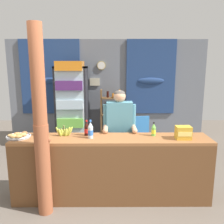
{
  "coord_description": "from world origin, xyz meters",
  "views": [
    {
      "loc": [
        0.1,
        -2.62,
        1.92
      ],
      "look_at": [
        0.12,
        1.06,
        1.18
      ],
      "focal_mm": 37.82,
      "sensor_mm": 36.0,
      "label": 1
    }
  ],
  "objects_px": {
    "soda_bottle_water": "(90,131)",
    "snack_box_choco_powder": "(183,133)",
    "stall_counter": "(112,165)",
    "drink_fridge": "(72,102)",
    "soda_bottle_iced_tea": "(43,127)",
    "plastic_lawn_chair": "(137,132)",
    "timber_post": "(41,128)",
    "bottle_shelf_rack": "(110,116)",
    "soda_bottle_lime_soda": "(154,130)",
    "shopkeeper": "(119,126)",
    "pastry_tray": "(18,136)",
    "banana_bunch": "(64,132)",
    "soda_bottle_cola": "(87,129)"
  },
  "relations": [
    {
      "from": "soda_bottle_water",
      "to": "snack_box_choco_powder",
      "type": "xyz_separation_m",
      "value": [
        1.27,
        -0.04,
        -0.02
      ]
    },
    {
      "from": "stall_counter",
      "to": "drink_fridge",
      "type": "relative_size",
      "value": 1.38
    },
    {
      "from": "soda_bottle_iced_tea",
      "to": "plastic_lawn_chair",
      "type": "bearing_deg",
      "value": 47.06
    },
    {
      "from": "stall_counter",
      "to": "timber_post",
      "type": "height_order",
      "value": "timber_post"
    },
    {
      "from": "soda_bottle_iced_tea",
      "to": "soda_bottle_water",
      "type": "distance_m",
      "value": 0.7
    },
    {
      "from": "bottle_shelf_rack",
      "to": "soda_bottle_iced_tea",
      "type": "height_order",
      "value": "bottle_shelf_rack"
    },
    {
      "from": "bottle_shelf_rack",
      "to": "plastic_lawn_chair",
      "type": "distance_m",
      "value": 0.9
    },
    {
      "from": "soda_bottle_iced_tea",
      "to": "soda_bottle_lime_soda",
      "type": "relative_size",
      "value": 1.52
    },
    {
      "from": "soda_bottle_lime_soda",
      "to": "shopkeeper",
      "type": "bearing_deg",
      "value": 141.18
    },
    {
      "from": "shopkeeper",
      "to": "pastry_tray",
      "type": "relative_size",
      "value": 4.54
    },
    {
      "from": "shopkeeper",
      "to": "soda_bottle_iced_tea",
      "type": "distance_m",
      "value": 1.17
    },
    {
      "from": "plastic_lawn_chair",
      "to": "soda_bottle_water",
      "type": "xyz_separation_m",
      "value": [
        -0.86,
        -1.78,
        0.53
      ]
    },
    {
      "from": "soda_bottle_water",
      "to": "banana_bunch",
      "type": "distance_m",
      "value": 0.4
    },
    {
      "from": "stall_counter",
      "to": "soda_bottle_water",
      "type": "height_order",
      "value": "soda_bottle_water"
    },
    {
      "from": "soda_bottle_lime_soda",
      "to": "banana_bunch",
      "type": "relative_size",
      "value": 0.74
    },
    {
      "from": "stall_counter",
      "to": "drink_fridge",
      "type": "bearing_deg",
      "value": 111.9
    },
    {
      "from": "stall_counter",
      "to": "plastic_lawn_chair",
      "type": "bearing_deg",
      "value": 73.09
    },
    {
      "from": "plastic_lawn_chair",
      "to": "soda_bottle_iced_tea",
      "type": "height_order",
      "value": "soda_bottle_iced_tea"
    },
    {
      "from": "drink_fridge",
      "to": "soda_bottle_cola",
      "type": "distance_m",
      "value": 2.08
    },
    {
      "from": "drink_fridge",
      "to": "banana_bunch",
      "type": "relative_size",
      "value": 7.38
    },
    {
      "from": "bottle_shelf_rack",
      "to": "snack_box_choco_powder",
      "type": "distance_m",
      "value": 2.69
    },
    {
      "from": "plastic_lawn_chair",
      "to": "soda_bottle_lime_soda",
      "type": "relative_size",
      "value": 4.29
    },
    {
      "from": "bottle_shelf_rack",
      "to": "soda_bottle_cola",
      "type": "distance_m",
      "value": 2.35
    },
    {
      "from": "stall_counter",
      "to": "soda_bottle_water",
      "type": "distance_m",
      "value": 0.56
    },
    {
      "from": "soda_bottle_iced_tea",
      "to": "pastry_tray",
      "type": "height_order",
      "value": "soda_bottle_iced_tea"
    },
    {
      "from": "soda_bottle_water",
      "to": "pastry_tray",
      "type": "distance_m",
      "value": 1.02
    },
    {
      "from": "soda_bottle_lime_soda",
      "to": "snack_box_choco_powder",
      "type": "xyz_separation_m",
      "value": [
        0.38,
        -0.15,
        0.0
      ]
    },
    {
      "from": "timber_post",
      "to": "soda_bottle_water",
      "type": "relative_size",
      "value": 9.29
    },
    {
      "from": "stall_counter",
      "to": "banana_bunch",
      "type": "relative_size",
      "value": 10.21
    },
    {
      "from": "plastic_lawn_chair",
      "to": "soda_bottle_cola",
      "type": "bearing_deg",
      "value": -119.25
    },
    {
      "from": "timber_post",
      "to": "bottle_shelf_rack",
      "type": "bearing_deg",
      "value": 72.78
    },
    {
      "from": "bottle_shelf_rack",
      "to": "shopkeeper",
      "type": "height_order",
      "value": "shopkeeper"
    },
    {
      "from": "drink_fridge",
      "to": "pastry_tray",
      "type": "height_order",
      "value": "drink_fridge"
    },
    {
      "from": "bottle_shelf_rack",
      "to": "plastic_lawn_chair",
      "type": "relative_size",
      "value": 1.55
    },
    {
      "from": "plastic_lawn_chair",
      "to": "pastry_tray",
      "type": "relative_size",
      "value": 2.56
    },
    {
      "from": "bottle_shelf_rack",
      "to": "pastry_tray",
      "type": "height_order",
      "value": "bottle_shelf_rack"
    },
    {
      "from": "timber_post",
      "to": "snack_box_choco_powder",
      "type": "distance_m",
      "value": 1.88
    },
    {
      "from": "soda_bottle_cola",
      "to": "snack_box_choco_powder",
      "type": "bearing_deg",
      "value": -7.32
    },
    {
      "from": "soda_bottle_cola",
      "to": "snack_box_choco_powder",
      "type": "relative_size",
      "value": 1.1
    },
    {
      "from": "shopkeeper",
      "to": "pastry_tray",
      "type": "distance_m",
      "value": 1.5
    },
    {
      "from": "timber_post",
      "to": "soda_bottle_cola",
      "type": "height_order",
      "value": "timber_post"
    },
    {
      "from": "stall_counter",
      "to": "soda_bottle_water",
      "type": "xyz_separation_m",
      "value": [
        -0.29,
        0.08,
        0.47
      ]
    },
    {
      "from": "timber_post",
      "to": "bottle_shelf_rack",
      "type": "xyz_separation_m",
      "value": [
        0.85,
        2.76,
        -0.46
      ]
    },
    {
      "from": "timber_post",
      "to": "pastry_tray",
      "type": "bearing_deg",
      "value": 140.15
    },
    {
      "from": "shopkeeper",
      "to": "timber_post",
      "type": "bearing_deg",
      "value": -140.68
    },
    {
      "from": "plastic_lawn_chair",
      "to": "snack_box_choco_powder",
      "type": "distance_m",
      "value": 1.94
    },
    {
      "from": "stall_counter",
      "to": "soda_bottle_cola",
      "type": "distance_m",
      "value": 0.62
    },
    {
      "from": "soda_bottle_water",
      "to": "snack_box_choco_powder",
      "type": "bearing_deg",
      "value": -1.93
    },
    {
      "from": "soda_bottle_lime_soda",
      "to": "pastry_tray",
      "type": "relative_size",
      "value": 0.6
    },
    {
      "from": "timber_post",
      "to": "banana_bunch",
      "type": "bearing_deg",
      "value": 65.14
    }
  ]
}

